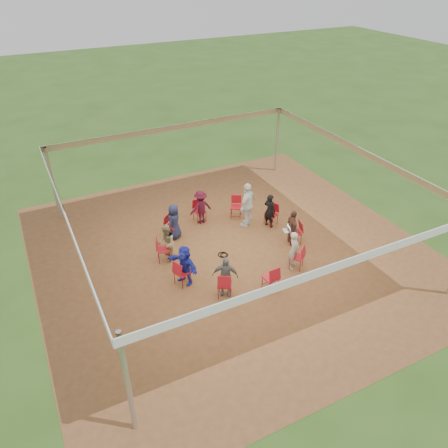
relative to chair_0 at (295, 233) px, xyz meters
name	(u,v)px	position (x,y,z in m)	size (l,w,h in m)	color
ground	(231,251)	(-2.28, 0.58, -0.45)	(80.00, 80.00, 0.00)	#2A4D18
dirt_patch	(231,251)	(-2.28, 0.58, -0.44)	(13.00, 13.00, 0.00)	brown
tent	(232,192)	(-2.28, 0.58, 1.92)	(10.33, 10.33, 3.00)	#B2B2B7
chair_0	(295,233)	(0.00, 0.00, 0.00)	(0.42, 0.44, 0.90)	#B0131F
chair_1	(271,215)	(-0.10, 1.45, 0.00)	(0.42, 0.44, 0.90)	#B0131F
chair_2	(236,207)	(-1.03, 2.57, 0.00)	(0.42, 0.44, 0.90)	#B0131F
chair_3	(200,211)	(-2.44, 2.92, 0.00)	(0.42, 0.44, 0.90)	#B0131F
chair_4	(172,226)	(-3.79, 2.38, 0.00)	(0.42, 0.44, 0.90)	#B0131F
chair_5	(163,249)	(-4.57, 1.15, 0.00)	(0.42, 0.44, 0.90)	#B0131F
chair_6	(182,273)	(-4.47, -0.30, 0.00)	(0.42, 0.44, 0.90)	#B0131F
chair_7	(225,285)	(-3.54, -1.42, 0.00)	(0.42, 0.44, 0.90)	#B0131F
chair_8	(271,278)	(-2.12, -1.77, 0.00)	(0.42, 0.44, 0.90)	#B0131F
chair_9	(297,257)	(-0.77, -1.23, 0.00)	(0.42, 0.44, 0.90)	#B0131F
person_seated_0	(292,227)	(-0.12, 0.03, 0.24)	(0.80, 0.41, 1.36)	brown
person_seated_1	(270,211)	(-0.21, 1.41, 0.24)	(0.50, 0.33, 1.36)	black
person_seated_2	(201,207)	(-2.43, 2.80, 0.24)	(0.88, 0.44, 1.36)	#3D0B1A
person_seated_3	(174,221)	(-3.71, 2.29, 0.24)	(0.67, 0.37, 1.36)	#1B213D
person_seated_4	(166,243)	(-4.45, 1.12, 0.24)	(0.66, 0.38, 1.36)	#8D8258
person_seated_5	(185,265)	(-4.36, -0.26, 0.24)	(1.26, 0.47, 1.36)	#1F27A2
person_seated_6	(225,276)	(-3.47, -1.32, 0.24)	(0.80, 0.41, 1.36)	slate
person_seated_7	(294,250)	(-0.85, -1.14, 0.24)	(0.50, 0.33, 1.36)	#AAA698
standing_person	(248,205)	(-0.93, 1.84, 0.45)	(1.04, 0.53, 1.78)	white
cable_coil	(223,255)	(-2.63, 0.48, -0.43)	(0.36, 0.36, 0.03)	black
laptop	(288,229)	(-0.28, 0.07, 0.19)	(0.31, 0.35, 0.21)	#B7B7BC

